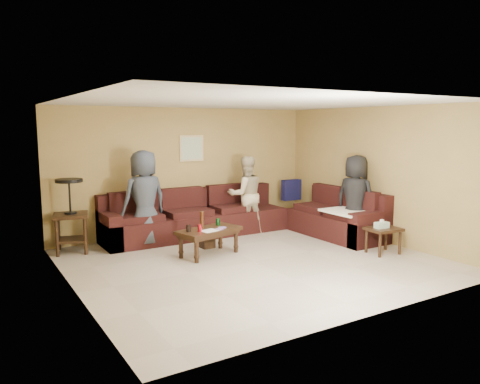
# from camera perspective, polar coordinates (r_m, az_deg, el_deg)

# --- Properties ---
(room) EXTENTS (5.60, 5.50, 2.50)m
(room) POSITION_cam_1_polar(r_m,az_deg,el_deg) (7.25, 1.81, 4.23)
(room) COLOR #B0A495
(room) RESTS_ON ground
(sectional_sofa) EXTENTS (4.65, 2.90, 0.97)m
(sectional_sofa) POSITION_cam_1_polar(r_m,az_deg,el_deg) (9.14, 0.85, -3.43)
(sectional_sofa) COLOR black
(sectional_sofa) RESTS_ON ground
(coffee_table) EXTENTS (1.18, 0.79, 0.73)m
(coffee_table) POSITION_cam_1_polar(r_m,az_deg,el_deg) (7.82, -3.84, -4.98)
(coffee_table) COLOR black
(coffee_table) RESTS_ON ground
(end_table_left) EXTENTS (0.67, 0.67, 1.26)m
(end_table_left) POSITION_cam_1_polar(r_m,az_deg,el_deg) (8.43, -19.95, -2.57)
(end_table_left) COLOR black
(end_table_left) RESTS_ON ground
(side_table_right) EXTENTS (0.58, 0.49, 0.59)m
(side_table_right) POSITION_cam_1_polar(r_m,az_deg,el_deg) (8.27, 17.05, -4.58)
(side_table_right) COLOR black
(side_table_right) RESTS_ON ground
(waste_bin) EXTENTS (0.23, 0.23, 0.27)m
(waste_bin) POSITION_cam_1_polar(r_m,az_deg,el_deg) (8.36, -4.06, -5.87)
(waste_bin) COLOR black
(waste_bin) RESTS_ON ground
(wall_art) EXTENTS (0.52, 0.04, 0.52)m
(wall_art) POSITION_cam_1_polar(r_m,az_deg,el_deg) (9.46, -5.93, 5.32)
(wall_art) COLOR tan
(wall_art) RESTS_ON ground
(person_left) EXTENTS (0.92, 0.68, 1.73)m
(person_left) POSITION_cam_1_polar(r_m,az_deg,el_deg) (8.49, -11.59, -0.78)
(person_left) COLOR #303743
(person_left) RESTS_ON ground
(person_middle) EXTENTS (0.85, 0.72, 1.55)m
(person_middle) POSITION_cam_1_polar(r_m,az_deg,el_deg) (9.41, 0.72, -0.31)
(person_middle) COLOR #BCAE8C
(person_middle) RESTS_ON ground
(person_right) EXTENTS (0.71, 0.90, 1.62)m
(person_right) POSITION_cam_1_polar(r_m,az_deg,el_deg) (8.99, 13.88, -0.73)
(person_right) COLOR black
(person_right) RESTS_ON ground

